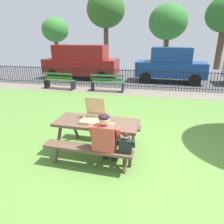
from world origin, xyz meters
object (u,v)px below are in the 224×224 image
(picnic_table_foreground, at_px, (97,129))
(park_bench_left, at_px, (59,81))
(adult_at_table, at_px, (106,138))
(far_tree_midleft, at_px, (106,11))
(parked_car_far_left, at_px, (81,61))
(parked_car_left, at_px, (171,65))
(park_bench_center, at_px, (107,83))
(pizza_slice_on_table, at_px, (109,124))
(far_tree_center, at_px, (168,22))
(child_at_table, at_px, (126,148))
(far_tree_left, at_px, (55,30))
(pizza_box_open, at_px, (93,116))

(picnic_table_foreground, xyz_separation_m, park_bench_left, (-3.63, 5.58, -0.18))
(adult_at_table, relative_size, far_tree_midleft, 0.19)
(far_tree_midleft, bearing_deg, adult_at_table, -76.26)
(parked_car_far_left, xyz_separation_m, parked_car_left, (5.48, -0.00, -0.09))
(park_bench_center, height_order, far_tree_midleft, far_tree_midleft)
(picnic_table_foreground, height_order, pizza_slice_on_table, pizza_slice_on_table)
(far_tree_center, bearing_deg, parked_car_far_left, -130.14)
(pizza_slice_on_table, distance_m, parked_car_far_left, 9.48)
(pizza_slice_on_table, height_order, child_at_table, child_at_table)
(parked_car_left, bearing_deg, parked_car_far_left, 180.00)
(parked_car_far_left, height_order, parked_car_left, parked_car_far_left)
(parked_car_far_left, xyz_separation_m, far_tree_center, (5.33, 6.33, 2.59))
(parked_car_far_left, bearing_deg, far_tree_left, 127.28)
(pizza_box_open, bearing_deg, far_tree_midleft, 102.70)
(park_bench_left, relative_size, parked_car_left, 0.41)
(park_bench_center, relative_size, far_tree_center, 0.31)
(adult_at_table, distance_m, far_tree_left, 17.87)
(adult_at_table, xyz_separation_m, park_bench_left, (-3.95, 6.09, -0.24))
(adult_at_table, bearing_deg, parked_car_far_left, 112.86)
(child_at_table, bearing_deg, pizza_slice_on_table, 133.88)
(pizza_slice_on_table, bearing_deg, parked_car_left, 79.06)
(child_at_table, relative_size, parked_car_far_left, 0.19)
(picnic_table_foreground, distance_m, parked_car_left, 8.83)
(far_tree_center, bearing_deg, parked_car_left, -88.70)
(parked_car_far_left, bearing_deg, adult_at_table, -67.14)
(park_bench_center, distance_m, parked_car_far_left, 3.92)
(picnic_table_foreground, xyz_separation_m, pizza_box_open, (-0.09, 0.04, 0.27))
(child_at_table, distance_m, far_tree_left, 18.13)
(pizza_slice_on_table, xyz_separation_m, child_at_table, (0.45, -0.47, -0.26))
(parked_car_left, bearing_deg, park_bench_center, -135.45)
(child_at_table, xyz_separation_m, parked_car_left, (1.23, 9.15, 0.49))
(picnic_table_foreground, height_order, parked_car_left, parked_car_left)
(adult_at_table, height_order, park_bench_center, adult_at_table)
(adult_at_table, bearing_deg, far_tree_center, 84.47)
(adult_at_table, bearing_deg, far_tree_midleft, 103.74)
(pizza_slice_on_table, bearing_deg, far_tree_left, 119.85)
(picnic_table_foreground, relative_size, child_at_table, 2.15)
(parked_car_left, bearing_deg, pizza_slice_on_table, -100.94)
(picnic_table_foreground, height_order, park_bench_left, park_bench_left)
(pizza_box_open, distance_m, far_tree_center, 15.27)
(adult_at_table, height_order, park_bench_left, adult_at_table)
(child_at_table, height_order, park_bench_left, child_at_table)
(far_tree_center, bearing_deg, adult_at_table, -95.53)
(pizza_box_open, bearing_deg, parked_car_left, 76.49)
(far_tree_center, bearing_deg, park_bench_left, -120.22)
(pizza_box_open, height_order, far_tree_center, far_tree_center)
(far_tree_left, bearing_deg, pizza_box_open, -61.04)
(parked_car_far_left, bearing_deg, picnic_table_foreground, -67.75)
(picnic_table_foreground, relative_size, far_tree_left, 0.43)
(park_bench_left, bearing_deg, pizza_box_open, -57.50)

